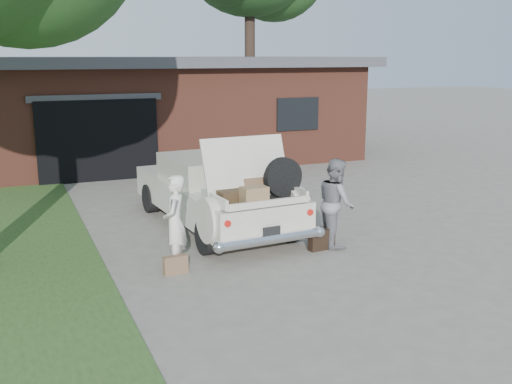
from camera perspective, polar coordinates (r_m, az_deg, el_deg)
name	(u,v)px	position (r m, az deg, el deg)	size (l,w,h in m)	color
ground	(270,265)	(9.85, 1.37, -6.97)	(90.00, 90.00, 0.00)	gray
house	(157,107)	(20.55, -9.41, 8.03)	(12.80, 7.80, 3.30)	brown
sedan	(215,191)	(11.90, -3.94, 0.06)	(2.21, 4.95, 1.95)	beige
woman_left	(175,222)	(9.58, -7.74, -2.89)	(0.55, 0.36, 1.52)	silver
woman_right	(336,203)	(10.73, 7.63, -1.00)	(0.77, 0.60, 1.58)	gray
suitcase_left	(176,265)	(9.50, -7.67, -6.90)	(0.38, 0.12, 0.30)	brown
suitcase_right	(322,239)	(10.61, 6.28, -4.51)	(0.48, 0.15, 0.37)	black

